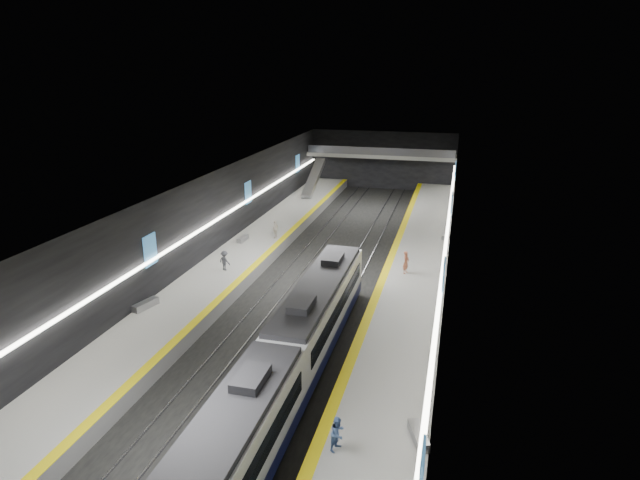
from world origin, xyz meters
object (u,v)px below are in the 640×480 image
(bench_left_near, at_px, (145,305))
(bench_right_near, at_px, (418,436))
(escalator, at_px, (314,178))
(bench_right_far, at_px, (445,235))
(train, at_px, (280,371))
(passenger_right_a, at_px, (406,263))
(passenger_left_a, at_px, (275,230))
(passenger_right_b, at_px, (338,434))
(passenger_left_b, at_px, (225,261))
(bench_left_far, at_px, (243,239))

(bench_left_near, height_order, bench_right_near, bench_left_near)
(escalator, bearing_deg, bench_right_far, -41.29)
(train, distance_m, bench_right_near, 7.32)
(bench_right_near, bearing_deg, passenger_right_a, 76.94)
(bench_right_near, relative_size, passenger_left_a, 1.09)
(passenger_right_b, bearing_deg, bench_right_near, -43.75)
(escalator, distance_m, bench_left_near, 35.97)
(train, bearing_deg, passenger_left_a, 109.78)
(escalator, distance_m, passenger_right_a, 28.88)
(escalator, distance_m, passenger_left_b, 28.07)
(bench_left_far, distance_m, passenger_right_b, 29.54)
(passenger_right_b, xyz_separation_m, passenger_left_b, (-13.41, 18.15, 0.01))
(bench_left_far, relative_size, passenger_left_a, 1.00)
(train, height_order, passenger_left_b, train)
(bench_left_near, xyz_separation_m, passenger_right_b, (15.70, -10.32, 0.55))
(passenger_left_a, bearing_deg, passenger_left_b, 4.16)
(escalator, bearing_deg, bench_right_near, -69.19)
(bench_left_far, xyz_separation_m, passenger_right_a, (15.58, -4.33, 0.69))
(bench_right_near, height_order, bench_right_far, bench_right_near)
(bench_left_near, height_order, passenger_left_a, passenger_left_a)
(bench_left_near, distance_m, passenger_right_a, 19.65)
(bench_left_near, height_order, bench_left_far, bench_left_near)
(escalator, xyz_separation_m, bench_right_near, (17.00, -44.72, -1.67))
(passenger_right_a, xyz_separation_m, passenger_right_b, (-0.67, -21.16, -0.11))
(train, xyz_separation_m, passenger_left_b, (-9.70, 14.79, -0.39))
(passenger_left_b, bearing_deg, bench_left_near, 93.64)
(train, distance_m, bench_left_far, 24.83)
(bench_left_far, bearing_deg, train, -61.01)
(bench_left_far, relative_size, passenger_right_a, 0.95)
(escalator, bearing_deg, bench_left_far, -93.35)
(train, bearing_deg, passenger_left_b, 123.27)
(passenger_right_b, distance_m, passenger_left_b, 22.57)
(bench_left_near, relative_size, passenger_right_b, 1.26)
(bench_right_near, height_order, passenger_left_a, passenger_left_a)
(passenger_right_a, height_order, passenger_right_b, passenger_right_a)
(bench_right_far, height_order, passenger_right_a, passenger_right_a)
(bench_right_near, relative_size, passenger_left_b, 1.15)
(passenger_right_a, bearing_deg, bench_left_near, 142.23)
(bench_left_near, xyz_separation_m, passenger_left_a, (3.49, 16.69, 0.61))
(bench_left_near, distance_m, passenger_right_b, 18.80)
(passenger_right_a, bearing_deg, passenger_right_b, -163.09)
(passenger_left_a, bearing_deg, passenger_right_b, 36.18)
(train, height_order, passenger_right_b, train)
(bench_right_far, bearing_deg, train, -104.13)
(escalator, bearing_deg, passenger_right_a, -60.14)
(bench_left_far, distance_m, passenger_left_b, 7.52)
(escalator, height_order, bench_right_near, escalator)
(bench_left_far, xyz_separation_m, passenger_left_b, (1.51, -7.34, 0.59))
(bench_right_near, bearing_deg, passenger_right_b, -176.60)
(passenger_right_b, xyz_separation_m, passenger_left_a, (-12.21, 27.01, 0.07))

